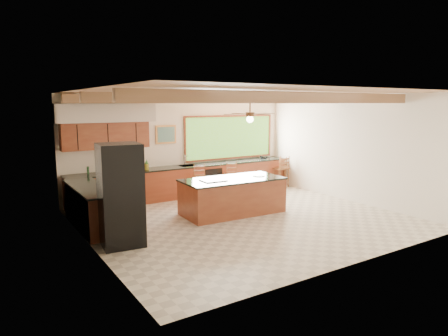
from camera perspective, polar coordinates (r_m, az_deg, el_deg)
ground at (r=9.68m, az=2.94°, el=-7.28°), size 7.20×7.20×0.00m
room_shell at (r=9.74m, az=-0.01°, el=6.08°), size 7.27×6.54×3.02m
counter_run at (r=11.29m, az=-7.92°, el=-2.54°), size 7.12×3.10×1.23m
island at (r=10.07m, az=1.21°, el=-3.99°), size 2.60×1.31×0.91m
refrigerator at (r=7.95m, az=-14.55°, el=-3.76°), size 0.85×0.83×2.00m
bar_stool_a at (r=11.56m, az=-3.53°, el=-1.37°), size 0.49×0.49×1.06m
bar_stool_b at (r=12.11m, az=1.09°, el=-0.94°), size 0.49×0.49×1.04m
bar_stool_c at (r=13.31m, az=8.12°, el=-0.17°), size 0.37×0.37×1.02m
bar_stool_d at (r=13.38m, az=8.53°, el=-0.04°), size 0.47×0.47×1.05m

